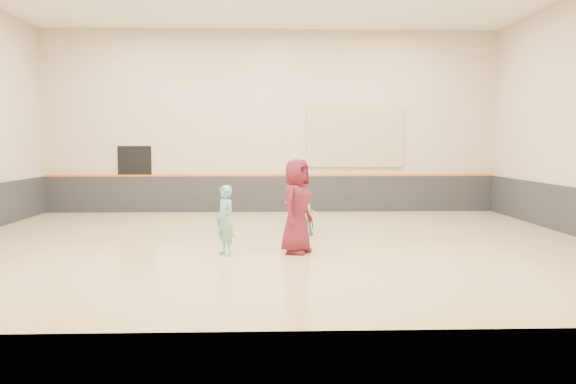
{
  "coord_description": "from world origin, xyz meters",
  "views": [
    {
      "loc": [
        -0.05,
        -12.68,
        2.3
      ],
      "look_at": [
        0.38,
        0.4,
        1.15
      ],
      "focal_mm": 35.0,
      "sensor_mm": 36.0,
      "label": 1
    }
  ],
  "objects_px": {
    "instructor": "(299,205)",
    "young_man": "(297,206)",
    "girl": "(225,220)",
    "spare_racket": "(298,223)"
  },
  "relations": [
    {
      "from": "spare_racket",
      "to": "young_man",
      "type": "bearing_deg",
      "value": -93.3
    },
    {
      "from": "young_man",
      "to": "instructor",
      "type": "bearing_deg",
      "value": 22.7
    },
    {
      "from": "girl",
      "to": "instructor",
      "type": "height_order",
      "value": "instructor"
    },
    {
      "from": "girl",
      "to": "spare_racket",
      "type": "bearing_deg",
      "value": 126.48
    },
    {
      "from": "young_man",
      "to": "spare_racket",
      "type": "xyz_separation_m",
      "value": [
        0.25,
        4.36,
        -0.96
      ]
    },
    {
      "from": "instructor",
      "to": "young_man",
      "type": "bearing_deg",
      "value": 62.41
    },
    {
      "from": "instructor",
      "to": "girl",
      "type": "bearing_deg",
      "value": 32.79
    },
    {
      "from": "instructor",
      "to": "spare_racket",
      "type": "relative_size",
      "value": 2.48
    },
    {
      "from": "instructor",
      "to": "young_man",
      "type": "height_order",
      "value": "young_man"
    },
    {
      "from": "girl",
      "to": "young_man",
      "type": "distance_m",
      "value": 1.51
    }
  ]
}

